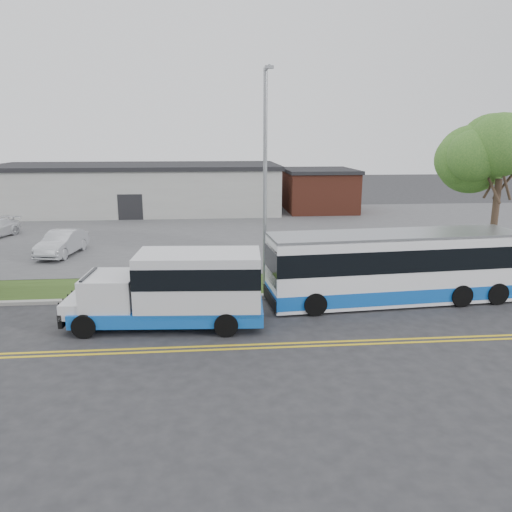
{
  "coord_description": "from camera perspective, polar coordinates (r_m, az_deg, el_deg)",
  "views": [
    {
      "loc": [
        0.6,
        -19.31,
        6.78
      ],
      "look_at": [
        2.54,
        2.17,
        1.6
      ],
      "focal_mm": 35.0,
      "sensor_mm": 36.0,
      "label": 1
    }
  ],
  "objects": [
    {
      "name": "parked_car_a",
      "position": [
        30.82,
        -21.31,
        1.41
      ],
      "size": [
        2.17,
        4.49,
        1.42
      ],
      "primitive_type": "imported",
      "rotation": [
        0.0,
        0.0,
        -0.16
      ],
      "color": "#B8BBC0",
      "rests_on": "parking_lot"
    },
    {
      "name": "lane_line_south",
      "position": [
        16.62,
        -6.9,
        -10.66
      ],
      "size": [
        70.0,
        0.12,
        0.01
      ],
      "primitive_type": "cube",
      "color": "gold",
      "rests_on": "ground"
    },
    {
      "name": "tree_east",
      "position": [
        26.03,
        26.33,
        10.88
      ],
      "size": [
        5.2,
        5.2,
        8.33
      ],
      "color": "#3E2D22",
      "rests_on": "verge"
    },
    {
      "name": "shuttle_bus",
      "position": [
        18.3,
        -8.72,
        -3.54
      ],
      "size": [
        7.3,
        2.8,
        2.75
      ],
      "rotation": [
        0.0,
        0.0,
        -0.06
      ],
      "color": "blue",
      "rests_on": "ground"
    },
    {
      "name": "parking_lot",
      "position": [
        36.93,
        -6.01,
        2.94
      ],
      "size": [
        80.0,
        25.0,
        0.1
      ],
      "primitive_type": "cube",
      "color": "#4C4C4F",
      "rests_on": "ground"
    },
    {
      "name": "brick_wing",
      "position": [
        46.63,
        7.19,
        7.48
      ],
      "size": [
        6.3,
        7.3,
        3.9
      ],
      "color": "brown",
      "rests_on": "ground"
    },
    {
      "name": "verge",
      "position": [
        23.22,
        -6.43,
        -3.43
      ],
      "size": [
        80.0,
        3.3,
        0.1
      ],
      "primitive_type": "cube",
      "color": "#2C4517",
      "rests_on": "ground"
    },
    {
      "name": "transit_bus",
      "position": [
        21.55,
        15.46,
        -1.23
      ],
      "size": [
        10.72,
        3.28,
        2.93
      ],
      "rotation": [
        0.0,
        0.0,
        0.08
      ],
      "color": "white",
      "rests_on": "ground"
    },
    {
      "name": "curb",
      "position": [
        21.49,
        -6.52,
        -4.76
      ],
      "size": [
        80.0,
        0.3,
        0.15
      ],
      "primitive_type": "cube",
      "color": "#9E9B93",
      "rests_on": "ground"
    },
    {
      "name": "commercial_building",
      "position": [
        47.0,
        -13.32,
        7.54
      ],
      "size": [
        25.4,
        10.4,
        4.35
      ],
      "color": "#9E9E99",
      "rests_on": "ground"
    },
    {
      "name": "ground",
      "position": [
        20.48,
        -6.58,
        -5.93
      ],
      "size": [
        140.0,
        140.0,
        0.0
      ],
      "primitive_type": "plane",
      "color": "#28282B",
      "rests_on": "ground"
    },
    {
      "name": "lane_line_north",
      "position": [
        16.89,
        -6.87,
        -10.25
      ],
      "size": [
        70.0,
        0.12,
        0.01
      ],
      "primitive_type": "cube",
      "color": "gold",
      "rests_on": "ground"
    },
    {
      "name": "streetlight_near",
      "position": [
        22.22,
        1.07,
        9.51
      ],
      "size": [
        0.35,
        1.53,
        9.5
      ],
      "color": "gray",
      "rests_on": "verge"
    }
  ]
}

